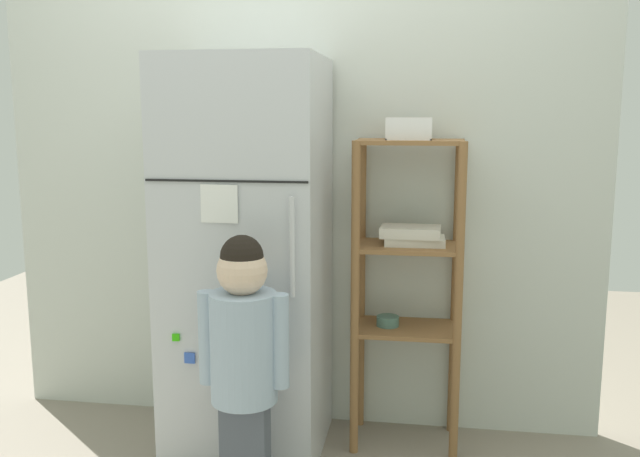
% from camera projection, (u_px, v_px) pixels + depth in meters
% --- Properties ---
extents(ground_plane, '(6.00, 6.00, 0.00)m').
position_uv_depth(ground_plane, '(284.00, 450.00, 2.93)').
color(ground_plane, gray).
extents(kitchen_wall_back, '(2.70, 0.03, 2.14)m').
position_uv_depth(kitchen_wall_back, '(298.00, 191.00, 3.09)').
color(kitchen_wall_back, silver).
rests_on(kitchen_wall_back, ground).
extents(refrigerator, '(0.62, 0.62, 1.64)m').
position_uv_depth(refrigerator, '(248.00, 260.00, 2.84)').
color(refrigerator, silver).
rests_on(refrigerator, ground).
extents(child_standing, '(0.33, 0.24, 1.01)m').
position_uv_depth(child_standing, '(244.00, 346.00, 2.41)').
color(child_standing, '#505662').
rests_on(child_standing, ground).
extents(pantry_shelf_unit, '(0.45, 0.30, 1.31)m').
position_uv_depth(pantry_shelf_unit, '(408.00, 264.00, 2.88)').
color(pantry_shelf_unit, olive).
rests_on(pantry_shelf_unit, ground).
extents(fruit_bin, '(0.18, 0.19, 0.09)m').
position_uv_depth(fruit_bin, '(411.00, 130.00, 2.80)').
color(fruit_bin, white).
rests_on(fruit_bin, pantry_shelf_unit).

